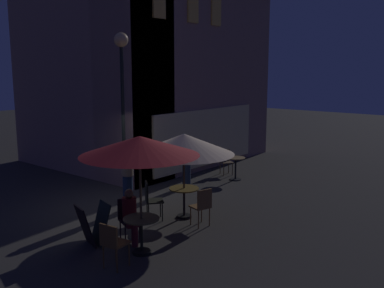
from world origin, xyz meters
The scene contains 17 objects.
ground_plane centered at (0.00, 0.00, 0.00)m, with size 60.00×60.00×0.00m, color #33302D.
cafe_building centered at (4.09, 3.19, 3.94)m, with size 8.20×7.15×7.89m.
street_lamp_near_corner centered at (0.56, 0.50, 3.59)m, with size 0.40×0.40×4.75m.
menu_sandwich_board centered at (-2.07, -1.41, 0.46)m, with size 0.77×0.71×0.89m.
cafe_table_0 centered at (0.51, -1.80, 0.58)m, with size 0.76×0.76×0.78m.
cafe_table_1 centered at (-1.72, -2.54, 0.56)m, with size 0.74×0.74×0.76m.
cafe_table_2 centered at (4.56, -0.67, 0.54)m, with size 0.66×0.66×0.78m.
patio_umbrella_0 centered at (0.51, -1.80, 1.92)m, with size 2.55×2.55×2.18m.
patio_umbrella_1 centered at (-1.72, -2.54, 2.25)m, with size 2.41×2.41×2.46m.
cafe_chair_0 centered at (-0.17, -1.26, 0.60)m, with size 0.60×0.60×0.99m.
cafe_chair_1 centered at (0.29, -2.55, 0.57)m, with size 0.51×0.51×0.94m.
cafe_chair_2 centered at (-2.57, -2.64, 0.56)m, with size 0.48×0.48×0.91m.
cafe_chair_3 centered at (-1.42, -1.81, 0.58)m, with size 0.53×0.53×0.95m.
cafe_chair_4 centered at (5.02, 0.09, 0.53)m, with size 0.58×0.58×0.88m.
patron_seated_0 centered at (-1.48, -1.95, 0.68)m, with size 0.43×0.51×1.20m.
patron_standing_1 centered at (-0.02, -0.26, 0.91)m, with size 0.31×0.31×1.79m.
patron_standing_2 centered at (2.79, 0.04, 0.85)m, with size 0.32×0.32×1.68m.
Camera 1 is at (-7.57, -8.69, 3.76)m, focal length 40.41 mm.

